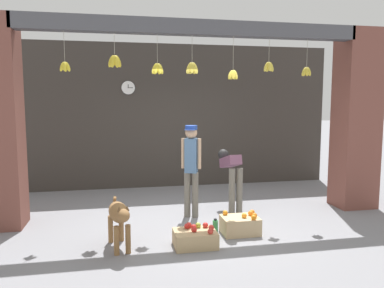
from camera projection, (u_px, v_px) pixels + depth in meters
ground_plane at (197, 221)px, 6.27m from camera, size 60.00×60.00×0.00m
shop_back_wall at (173, 116)px, 8.70m from camera, size 7.50×0.12×3.29m
shop_pillar_right at (356, 120)px, 6.97m from camera, size 0.70×0.60×3.29m
storefront_awning at (195, 31)px, 6.03m from camera, size 5.60×0.28×0.95m
dog at (119, 215)px, 5.02m from camera, size 0.36×0.91×0.68m
shopkeeper at (191, 164)px, 6.37m from camera, size 0.32×0.29×1.59m
worker_stooping at (231, 172)px, 6.71m from camera, size 0.27×0.83×1.09m
fruit_crate_oranges at (240, 225)px, 5.64m from camera, size 0.55×0.41×0.33m
fruit_crate_apples at (195, 238)px, 5.15m from camera, size 0.58×0.43×0.29m
water_bottle at (215, 229)px, 5.46m from camera, size 0.08×0.08×0.29m
wall_clock at (128, 88)px, 8.35m from camera, size 0.32×0.03×0.32m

